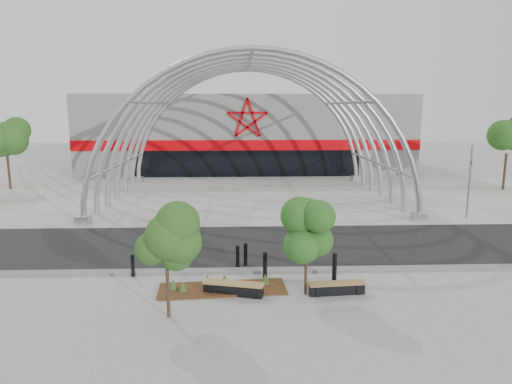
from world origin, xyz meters
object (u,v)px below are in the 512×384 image
Objects in this scene: street_tree_0 at (166,242)px; street_tree_1 at (307,232)px; bench_0 at (233,289)px; bench_1 at (337,288)px; bollard_2 at (246,255)px; signal_pole at (470,181)px.

street_tree_1 is at bearing 19.33° from street_tree_0.
street_tree_1 is 1.43× the size of bench_0.
bench_0 is at bearing 178.95° from bench_1.
bollard_2 is (2.60, 4.79, -2.06)m from street_tree_0.
bench_1 is (5.90, 1.63, -2.35)m from street_tree_0.
street_tree_0 is at bearing -141.01° from bench_0.
bollard_2 reaches higher than bench_1.
bollard_2 is at bearing 124.64° from street_tree_1.
street_tree_1 reaches higher than bollard_2.
street_tree_0 is at bearing -142.03° from signal_pole.
bollard_2 is (-13.75, -7.97, -1.87)m from signal_pole.
bench_0 is at bearing -142.18° from signal_pole.
bench_0 is (-2.65, 0.04, -2.14)m from street_tree_1.
street_tree_0 reaches higher than bench_1.
signal_pole is 18.16m from bench_0.
bench_1 is (1.14, -0.03, -2.15)m from street_tree_1.
bench_0 is 1.08× the size of bench_1.
bollard_2 reaches higher than bench_0.
bench_0 reaches higher than bench_1.
street_tree_1 is at bearing 178.32° from bench_1.
street_tree_1 is 2.44m from bench_1.
signal_pole is at bearing 37.82° from bench_0.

